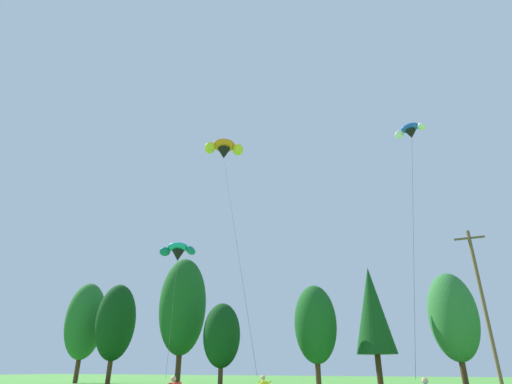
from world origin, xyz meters
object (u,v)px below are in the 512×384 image
Objects in this scene: utility_pole at (484,305)px; parafoil_kite_mid_orange at (224,149)px; parafoil_kite_far_blue_white at (410,131)px; parafoil_kite_high_teal at (178,251)px.

parafoil_kite_mid_orange is at bearing -164.21° from utility_pole.
parafoil_kite_mid_orange is 17.06m from parafoil_kite_far_blue_white.
parafoil_kite_high_teal is (-23.68, -5.77, 5.21)m from utility_pole.
parafoil_kite_mid_orange reaches higher than parafoil_kite_far_blue_white.
parafoil_kite_high_teal is at bearing -176.59° from parafoil_kite_mid_orange.
utility_pole is 14.14m from parafoil_kite_far_blue_white.
parafoil_kite_far_blue_white is (-3.00, -7.90, 11.33)m from utility_pole.
utility_pole is 0.81× the size of parafoil_kite_high_teal.
parafoil_kite_far_blue_white is (20.67, -2.13, 6.12)m from parafoil_kite_high_teal.
parafoil_kite_mid_orange reaches higher than parafoil_kite_high_teal.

